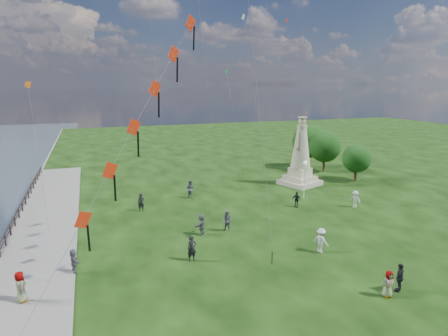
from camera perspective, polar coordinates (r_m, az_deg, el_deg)
name	(u,v)px	position (r m, az deg, el deg)	size (l,w,h in m)	color
waterfront	(16,263)	(28.86, -29.15, -12.59)	(200.00, 200.00, 1.51)	#33444D
statue	(301,160)	(44.01, 11.59, 1.26)	(4.93, 4.93, 7.87)	#BEB18F
lamppost	(305,171)	(38.77, 12.23, -0.51)	(0.36, 0.36, 3.93)	silver
tree_row	(323,146)	(51.51, 14.79, 3.24)	(5.37, 12.34, 6.02)	#382314
person_0	(192,248)	(25.30, -4.92, -12.12)	(0.64, 0.42, 1.76)	black
person_1	(227,221)	(29.91, 0.48, -8.11)	(0.84, 0.52, 1.73)	#595960
person_2	(321,240)	(27.27, 14.55, -10.62)	(1.13, 0.58, 1.75)	silver
person_3	(400,277)	(24.01, 25.22, -14.86)	(1.00, 0.51, 1.70)	black
person_4	(388,284)	(23.25, 23.77, -15.88)	(0.75, 0.46, 1.53)	#595960
person_5	(74,262)	(25.52, -21.89, -13.12)	(1.40, 0.60, 1.51)	#595960
person_6	(141,202)	(35.39, -12.53, -5.14)	(0.61, 0.40, 1.67)	black
person_7	(190,189)	(38.68, -5.16, -3.20)	(0.91, 0.56, 1.88)	#595960
person_8	(355,199)	(37.73, 19.36, -4.50)	(1.04, 0.54, 1.61)	silver
person_9	(296,199)	(36.32, 10.98, -4.73)	(0.89, 0.46, 1.52)	black
person_10	(21,289)	(23.48, -28.57, -15.83)	(0.84, 0.52, 1.72)	#595960
person_11	(201,224)	(29.32, -3.45, -8.59)	(1.58, 0.68, 1.70)	#595960
red_kite_train	(143,114)	(21.84, -12.25, 8.07)	(10.65, 9.35, 15.86)	black
small_kites	(202,53)	(42.68, -3.42, 17.11)	(29.60, 15.77, 26.38)	silver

